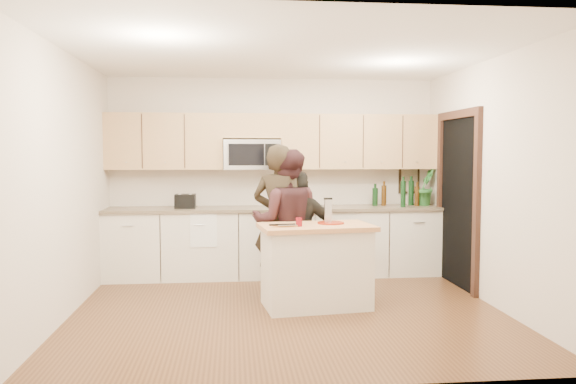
{
  "coord_description": "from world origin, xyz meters",
  "views": [
    {
      "loc": [
        -0.58,
        -5.84,
        1.67
      ],
      "look_at": [
        0.04,
        0.35,
        1.24
      ],
      "focal_mm": 35.0,
      "sensor_mm": 36.0,
      "label": 1
    }
  ],
  "objects": [
    {
      "name": "woman_right",
      "position": [
        0.22,
        0.65,
        0.73
      ],
      "size": [
        0.89,
        0.45,
        1.46
      ],
      "primitive_type": "imported",
      "rotation": [
        0.0,
        0.0,
        3.04
      ],
      "color": "black",
      "rests_on": "ground"
    },
    {
      "name": "woman_center",
      "position": [
        0.05,
        0.65,
        0.86
      ],
      "size": [
        0.92,
        0.76,
        1.71
      ],
      "primitive_type": "imported",
      "rotation": [
        0.0,
        0.0,
        3.0
      ],
      "color": "black",
      "rests_on": "ground"
    },
    {
      "name": "knife",
      "position": [
        -0.01,
        -0.09,
        0.92
      ],
      "size": [
        0.2,
        0.04,
        0.01
      ],
      "primitive_type": "cube",
      "rotation": [
        0.0,
        0.0,
        0.12
      ],
      "color": "silver",
      "rests_on": "cutting_board"
    },
    {
      "name": "back_cabinetry",
      "position": [
        0.0,
        1.69,
        0.47
      ],
      "size": [
        4.5,
        0.66,
        0.94
      ],
      "color": "silver",
      "rests_on": "ground"
    },
    {
      "name": "drink_glass",
      "position": [
        0.12,
        -0.02,
        0.95
      ],
      "size": [
        0.07,
        0.07,
        0.1
      ],
      "primitive_type": "cylinder",
      "color": "maroon",
      "rests_on": "island"
    },
    {
      "name": "doorway",
      "position": [
        2.23,
        0.9,
        1.16
      ],
      "size": [
        0.06,
        1.25,
        2.2
      ],
      "color": "black",
      "rests_on": "ground"
    },
    {
      "name": "dish_towel",
      "position": [
        -0.95,
        1.5,
        0.8
      ],
      "size": [
        0.34,
        0.6,
        0.48
      ],
      "color": "white",
      "rests_on": "ground"
    },
    {
      "name": "microwave",
      "position": [
        -0.31,
        1.8,
        1.65
      ],
      "size": [
        0.76,
        0.41,
        0.4
      ],
      "color": "silver",
      "rests_on": "ground"
    },
    {
      "name": "bottle_cluster",
      "position": [
        1.75,
        1.73,
        1.12
      ],
      "size": [
        0.64,
        0.4,
        0.41
      ],
      "color": "black",
      "rests_on": "back_cabinetry"
    },
    {
      "name": "orchid",
      "position": [
        2.1,
        1.72,
        1.2
      ],
      "size": [
        0.35,
        0.36,
        0.52
      ],
      "primitive_type": "imported",
      "rotation": [
        0.0,
        0.0,
        0.94
      ],
      "color": "#28662A",
      "rests_on": "back_cabinetry"
    },
    {
      "name": "upper_cabinetry",
      "position": [
        0.03,
        1.83,
        1.84
      ],
      "size": [
        4.5,
        0.33,
        0.75
      ],
      "color": "tan",
      "rests_on": "ground"
    },
    {
      "name": "woman_left",
      "position": [
        -0.04,
        0.65,
        0.89
      ],
      "size": [
        0.77,
        0.66,
        1.78
      ],
      "primitive_type": "imported",
      "rotation": [
        0.0,
        0.0,
        2.7
      ],
      "color": "black",
      "rests_on": "ground"
    },
    {
      "name": "toaster",
      "position": [
        -1.2,
        1.67,
        1.03
      ],
      "size": [
        0.27,
        0.24,
        0.19
      ],
      "color": "black",
      "rests_on": "back_cabinetry"
    },
    {
      "name": "floor",
      "position": [
        0.0,
        0.0,
        0.0
      ],
      "size": [
        4.5,
        4.5,
        0.0
      ],
      "primitive_type": "plane",
      "color": "brown",
      "rests_on": "ground"
    },
    {
      "name": "cutting_board",
      "position": [
        -0.03,
        0.01,
        0.91
      ],
      "size": [
        0.27,
        0.19,
        0.02
      ],
      "primitive_type": "cube",
      "rotation": [
        0.0,
        0.0,
        0.12
      ],
      "color": "tan",
      "rests_on": "island"
    },
    {
      "name": "room_shell",
      "position": [
        0.0,
        0.0,
        1.73
      ],
      "size": [
        4.52,
        4.02,
        2.71
      ],
      "color": "beige",
      "rests_on": "ground"
    },
    {
      "name": "island",
      "position": [
        0.32,
        0.1,
        0.45
      ],
      "size": [
        1.28,
        0.84,
        0.9
      ],
      "rotation": [
        0.0,
        0.0,
        0.12
      ],
      "color": "silver",
      "rests_on": "ground"
    },
    {
      "name": "box_grater",
      "position": [
        0.47,
        0.21,
        1.05
      ],
      "size": [
        0.09,
        0.06,
        0.27
      ],
      "color": "silver",
      "rests_on": "red_plate"
    },
    {
      "name": "tongs",
      "position": [
        -0.06,
        -0.07,
        0.93
      ],
      "size": [
        0.28,
        0.06,
        0.02
      ],
      "primitive_type": "cube",
      "rotation": [
        0.0,
        0.0,
        0.12
      ],
      "color": "black",
      "rests_on": "cutting_board"
    },
    {
      "name": "red_plate",
      "position": [
        0.49,
        0.18,
        0.91
      ],
      "size": [
        0.29,
        0.29,
        0.02
      ],
      "primitive_type": "cylinder",
      "color": "maroon",
      "rests_on": "island"
    },
    {
      "name": "framed_picture",
      "position": [
        1.95,
        1.98,
        1.28
      ],
      "size": [
        0.3,
        0.03,
        0.38
      ],
      "color": "black",
      "rests_on": "ground"
    }
  ]
}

